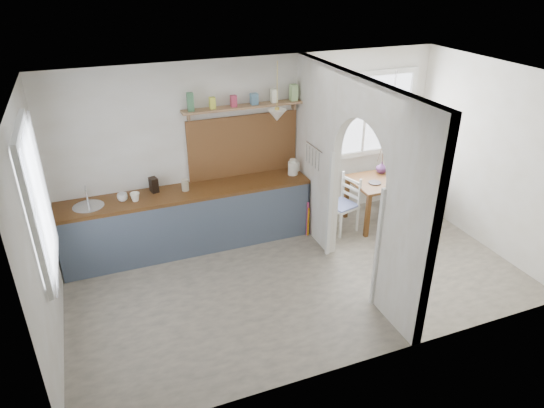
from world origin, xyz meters
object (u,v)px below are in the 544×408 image
object	(u,v)px
dining_table	(386,200)
chair_right	(428,188)
vase	(382,167)
chair_left	(342,205)
kettle	(293,167)

from	to	relation	value
dining_table	chair_right	size ratio (longest dim) A/B	1.44
vase	chair_right	bearing A→B (deg)	-14.00
chair_left	chair_right	xyz separation A→B (m)	(1.64, 0.06, -0.03)
vase	chair_left	bearing A→B (deg)	-162.67
chair_left	kettle	distance (m)	0.95
dining_table	vase	distance (m)	0.53
chair_left	vase	bearing A→B (deg)	91.37
dining_table	chair_left	world-z (taller)	chair_left
chair_left	vase	xyz separation A→B (m)	(0.83, 0.26, 0.39)
chair_right	vase	distance (m)	0.93
vase	dining_table	bearing A→B (deg)	-95.54
chair_right	chair_left	bearing A→B (deg)	107.15
chair_left	chair_right	size ratio (longest dim) A/B	1.07
chair_right	vase	world-z (taller)	vase
dining_table	kettle	size ratio (longest dim) A/B	4.96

